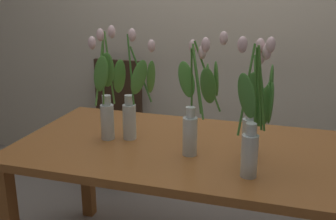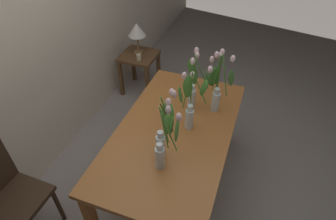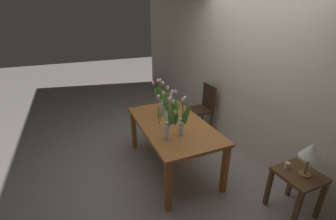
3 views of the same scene
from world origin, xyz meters
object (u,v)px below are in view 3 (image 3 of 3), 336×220
Objects in this scene: tulip_vase_0 at (181,122)px; tulip_vase_4 at (170,112)px; tulip_vase_2 at (166,105)px; table_lamp at (311,151)px; dining_chair at (204,106)px; tulip_vase_1 at (168,122)px; pillar_candle at (287,165)px; side_table at (297,182)px; dining_table at (173,129)px; tulip_vase_3 at (160,101)px.

tulip_vase_0 is 0.27m from tulip_vase_4.
table_lamp is at bearing 30.92° from tulip_vase_2.
table_lamp reaches higher than dining_chair.
tulip_vase_2 is at bearing 158.28° from tulip_vase_1.
table_lamp is 0.32m from pillar_candle.
table_lamp is at bearing 26.64° from pillar_candle.
tulip_vase_1 reaches higher than pillar_candle.
dining_chair is 2.34× the size of table_lamp.
dining_chair is (-0.94, 1.13, -0.45)m from tulip_vase_4.
tulip_vase_2 is at bearing -148.99° from side_table.
pillar_candle is (1.10, 0.97, -0.39)m from tulip_vase_4.
dining_table is 2.82× the size of tulip_vase_4.
pillar_candle is at bearing 31.37° from tulip_vase_2.
pillar_candle is (2.03, -0.16, 0.06)m from dining_chair.
dining_chair is at bearing 177.41° from side_table.
tulip_vase_2 is at bearing 174.97° from tulip_vase_0.
dining_chair is at bearing 128.86° from dining_table.
tulip_vase_4 is 7.57× the size of pillar_candle.
side_table is (1.32, 0.94, -0.22)m from dining_table.
dining_table is at bearing 139.21° from tulip_vase_4.
dining_table is 0.47m from tulip_vase_0.
dining_chair is 1.69× the size of side_table.
dining_chair reaches higher than pillar_candle.
tulip_vase_0 is 0.19m from tulip_vase_1.
dining_chair is 12.40× the size of pillar_candle.
tulip_vase_1 is 0.63× the size of dining_chair.
dining_table reaches higher than pillar_candle.
pillar_candle is at bearing -4.43° from dining_chair.
tulip_vase_4 is (0.11, -0.09, 0.33)m from dining_table.
tulip_vase_1 is at bearing -46.60° from dining_chair.
tulip_vase_0 is 1.30m from pillar_candle.
tulip_vase_3 is 7.72× the size of pillar_candle.
dining_chair is at bearing 129.83° from tulip_vase_4.
tulip_vase_3 is (-0.35, -0.05, 0.32)m from dining_table.
tulip_vase_3 is (-0.72, -0.00, 0.02)m from tulip_vase_0.
side_table is (1.68, 0.99, -0.53)m from tulip_vase_3.
tulip_vase_0 is 1.38× the size of table_lamp.
tulip_vase_2 reaches higher than table_lamp.
tulip_vase_0 reaches higher than side_table.
side_table is 1.38× the size of table_lamp.
tulip_vase_3 is 0.46m from tulip_vase_4.
side_table is at bearing 46.01° from tulip_vase_0.
tulip_vase_2 is (-0.61, 0.24, -0.05)m from tulip_vase_1.
tulip_vase_0 is at bearing 92.22° from tulip_vase_1.
tulip_vase_1 is 1.02× the size of tulip_vase_4.
table_lamp is (0.99, 1.01, -0.09)m from tulip_vase_0.
tulip_vase_3 is at bearing -149.45° from side_table.
tulip_vase_3 is at bearing -149.53° from table_lamp.
tulip_vase_4 is (-0.26, -0.04, 0.04)m from tulip_vase_0.
tulip_vase_3 is 2.02m from side_table.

